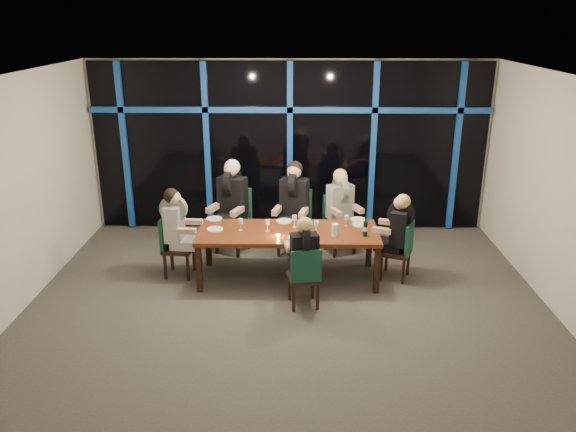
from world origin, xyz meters
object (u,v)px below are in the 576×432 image
at_px(chair_end_left, 173,243).
at_px(chair_far_left, 235,216).
at_px(diner_far_mid, 294,195).
at_px(chair_far_mid, 295,218).
at_px(diner_end_left, 176,220).
at_px(chair_near_mid, 305,275).
at_px(diner_far_right, 341,199).
at_px(wine_bottle, 365,228).
at_px(dining_table, 288,235).
at_px(water_pitcher, 335,230).
at_px(diner_end_right, 398,224).
at_px(chair_far_right, 338,220).
at_px(chair_end_right, 401,247).
at_px(diner_far_left, 231,193).
at_px(diner_near_mid, 304,248).

bearing_deg(chair_end_left, chair_far_left, -34.47).
distance_m(chair_far_left, diner_far_mid, 1.06).
xyz_separation_m(chair_far_mid, diner_far_mid, (-0.02, -0.09, 0.41)).
distance_m(chair_end_left, diner_end_left, 0.38).
relative_size(chair_near_mid, diner_far_right, 0.93).
bearing_deg(diner_far_right, wine_bottle, -101.27).
relative_size(chair_far_mid, chair_near_mid, 1.21).
relative_size(dining_table, water_pitcher, 14.43).
xyz_separation_m(dining_table, diner_end_right, (1.58, 0.04, 0.17)).
relative_size(dining_table, chair_far_right, 2.73).
height_order(diner_far_mid, diner_far_right, diner_far_mid).
relative_size(dining_table, diner_far_right, 2.80).
xyz_separation_m(diner_far_right, water_pitcher, (-0.17, -1.18, -0.07)).
relative_size(chair_end_right, diner_end_right, 1.03).
distance_m(chair_far_mid, chair_end_left, 2.03).
bearing_deg(chair_near_mid, chair_end_left, -37.01).
xyz_separation_m(chair_far_left, diner_far_mid, (0.97, -0.14, 0.41)).
bearing_deg(chair_far_right, diner_far_right, -90.00).
height_order(chair_end_left, diner_end_right, diner_end_right).
xyz_separation_m(diner_far_right, wine_bottle, (0.25, -1.17, -0.05)).
xyz_separation_m(diner_far_right, diner_end_left, (-2.46, -0.90, -0.03)).
relative_size(diner_far_mid, wine_bottle, 3.44).
distance_m(diner_far_left, diner_far_mid, 1.00).
relative_size(diner_end_left, wine_bottle, 3.04).
height_order(dining_table, chair_far_right, chair_far_right).
relative_size(diner_end_left, diner_near_mid, 1.07).
height_order(chair_far_mid, diner_far_right, diner_far_right).
relative_size(diner_end_left, diner_end_right, 1.04).
relative_size(chair_far_mid, diner_near_mid, 1.24).
relative_size(dining_table, chair_end_right, 2.92).
height_order(chair_end_left, chair_near_mid, chair_end_left).
bearing_deg(diner_far_mid, chair_far_mid, 90.00).
relative_size(diner_far_right, water_pitcher, 5.15).
bearing_deg(chair_far_right, chair_far_left, 155.88).
height_order(chair_end_left, diner_near_mid, diner_near_mid).
bearing_deg(chair_end_left, diner_near_mid, -110.38).
bearing_deg(diner_end_left, water_pitcher, -91.89).
bearing_deg(diner_far_right, diner_end_left, 176.68).
height_order(chair_end_left, diner_end_left, diner_end_left).
xyz_separation_m(chair_near_mid, diner_near_mid, (-0.01, 0.07, 0.35)).
bearing_deg(diner_near_mid, water_pitcher, -135.30).
height_order(dining_table, water_pitcher, water_pitcher).
relative_size(diner_end_right, wine_bottle, 2.92).
bearing_deg(diner_far_right, diner_near_mid, -132.32).
distance_m(chair_near_mid, water_pitcher, 0.90).
height_order(chair_near_mid, diner_far_right, diner_far_right).
bearing_deg(diner_near_mid, diner_far_right, -118.86).
bearing_deg(chair_far_left, diner_end_right, -0.66).
xyz_separation_m(chair_far_mid, diner_end_left, (-1.72, -0.94, 0.30)).
relative_size(chair_far_mid, diner_far_right, 1.13).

